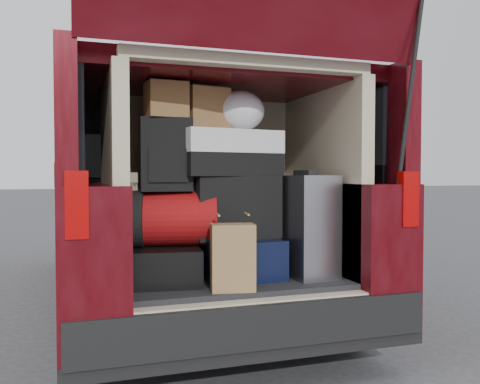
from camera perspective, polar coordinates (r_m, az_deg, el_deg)
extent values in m
plane|color=#38383A|center=(3.04, -0.08, -20.35)|extent=(80.00, 80.00, 0.00)
cylinder|color=black|center=(3.18, -17.06, -13.29)|extent=(0.24, 0.64, 0.64)
cylinder|color=black|center=(3.60, 10.62, -11.42)|extent=(0.24, 0.64, 0.64)
cylinder|color=black|center=(6.42, -17.63, -5.55)|extent=(0.24, 0.64, 0.64)
cylinder|color=black|center=(6.64, -3.27, -5.22)|extent=(0.24, 0.64, 0.64)
cube|color=black|center=(4.91, -7.71, -8.52)|extent=(1.90, 4.85, 0.08)
cube|color=#3F0206|center=(4.77, -17.07, -3.55)|extent=(0.33, 4.85, 0.80)
cube|color=#3F0206|center=(5.04, 1.08, -3.16)|extent=(0.33, 4.85, 0.80)
cube|color=#3F0206|center=(4.86, -7.79, 8.79)|extent=(1.82, 4.46, 0.10)
cube|color=black|center=(4.65, -18.32, 5.42)|extent=(0.12, 4.25, 0.68)
cube|color=black|center=(4.97, 2.51, 5.30)|extent=(0.12, 4.25, 0.68)
cube|color=black|center=(2.64, 1.93, -14.58)|extent=(1.86, 0.16, 0.22)
cube|color=#990505|center=(2.34, -17.86, -1.38)|extent=(0.10, 0.06, 0.30)
cube|color=#990505|center=(2.91, 18.33, -0.74)|extent=(0.10, 0.06, 0.30)
cube|color=black|center=(3.13, -1.66, -9.67)|extent=(1.24, 1.05, 0.06)
cube|color=#BAAA8F|center=(2.95, -14.06, 1.38)|extent=(0.08, 1.05, 1.15)
cube|color=#BAAA8F|center=(3.32, 9.32, 1.47)|extent=(0.08, 1.05, 1.15)
cube|color=#BAAA8F|center=(3.61, -4.18, 1.53)|extent=(1.34, 0.06, 1.15)
cube|color=#BAAA8F|center=(3.12, -1.69, 12.63)|extent=(1.34, 1.05, 0.06)
cylinder|color=black|center=(2.88, 18.99, 11.79)|extent=(0.02, 0.90, 0.76)
cube|color=black|center=(3.19, -1.66, -13.98)|extent=(1.24, 1.05, 0.55)
cube|color=black|center=(2.92, -8.28, -7.98)|extent=(0.42, 0.54, 0.20)
cube|color=black|center=(3.03, -0.45, -7.30)|extent=(0.47, 0.56, 0.23)
cube|color=silver|center=(3.04, 7.32, -3.77)|extent=(0.28, 0.42, 0.60)
cube|color=olive|center=(2.65, -0.84, -7.34)|extent=(0.25, 0.18, 0.35)
cube|color=#9C0E10|center=(2.90, -7.47, -2.94)|extent=(0.53, 0.40, 0.31)
cube|color=black|center=(3.01, -0.84, -1.67)|extent=(0.53, 0.35, 0.37)
cube|color=black|center=(2.87, -8.34, 4.15)|extent=(0.29, 0.19, 0.41)
cube|color=silver|center=(2.99, -1.33, 4.36)|extent=(0.63, 0.40, 0.27)
cube|color=brown|center=(2.90, -8.31, 10.13)|extent=(0.23, 0.20, 0.20)
cube|color=brown|center=(3.00, -3.97, 9.21)|extent=(0.28, 0.25, 0.24)
ellipsoid|color=white|center=(3.06, -0.07, 9.07)|extent=(0.35, 0.33, 0.24)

